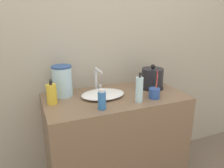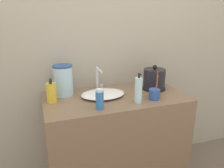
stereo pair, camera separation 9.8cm
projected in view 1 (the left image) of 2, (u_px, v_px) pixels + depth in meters
name	position (u px, v px, depth m)	size (l,w,h in m)	color
wall_back	(101.00, 31.00, 1.81)	(6.00, 0.04, 2.60)	#ADA38E
vanity_counter	(115.00, 142.00, 1.81)	(1.08, 0.56, 0.83)	brown
sink_basin	(103.00, 94.00, 1.67)	(0.34, 0.25, 0.04)	white
faucet	(97.00, 78.00, 1.77)	(0.06, 0.15, 0.19)	silver
electric_kettle	(152.00, 79.00, 1.84)	(0.19, 0.19, 0.21)	black
toothbrush_cup	(154.00, 93.00, 1.63)	(0.08, 0.08, 0.21)	#2D519E
lotion_bottle	(52.00, 94.00, 1.52)	(0.07, 0.07, 0.18)	gold
shampoo_bottle	(102.00, 100.00, 1.43)	(0.05, 0.05, 0.14)	#3370B7
mouthwash_bottle	(139.00, 90.00, 1.54)	(0.05, 0.05, 0.22)	silver
water_pitcher	(62.00, 81.00, 1.65)	(0.15, 0.15, 0.24)	#B2DBEA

